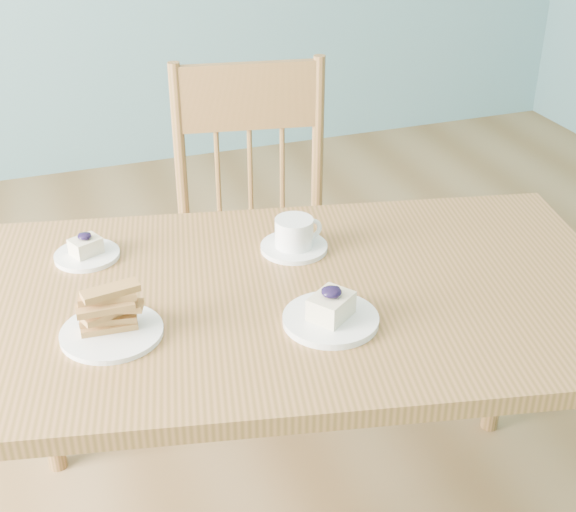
{
  "coord_description": "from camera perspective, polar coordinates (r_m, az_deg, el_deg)",
  "views": [
    {
      "loc": [
        -0.4,
        -1.3,
        1.58
      ],
      "look_at": [
        0.08,
        0.05,
        0.77
      ],
      "focal_mm": 50.0,
      "sensor_mm": 36.0,
      "label": 1
    }
  ],
  "objects": [
    {
      "name": "dining_table",
      "position": [
        1.67,
        0.72,
        -4.51
      ],
      "size": [
        1.47,
        1.03,
        0.72
      ],
      "rotation": [
        0.0,
        0.0,
        -0.21
      ],
      "color": "#99653A",
      "rests_on": "ground"
    },
    {
      "name": "cheesecake_plate_far",
      "position": [
        1.79,
        -14.13,
        0.33
      ],
      "size": [
        0.14,
        0.14,
        0.06
      ],
      "rotation": [
        0.0,
        0.0,
        0.42
      ],
      "color": "white",
      "rests_on": "dining_table"
    },
    {
      "name": "coffee_cup",
      "position": [
        1.77,
        0.47,
        1.39
      ],
      "size": [
        0.15,
        0.15,
        0.07
      ],
      "rotation": [
        0.0,
        0.0,
        0.05
      ],
      "color": "white",
      "rests_on": "dining_table"
    },
    {
      "name": "biscotti_plate",
      "position": [
        1.52,
        -12.53,
        -4.44
      ],
      "size": [
        0.19,
        0.19,
        0.1
      ],
      "rotation": [
        0.0,
        0.0,
        0.03
      ],
      "color": "white",
      "rests_on": "dining_table"
    },
    {
      "name": "cheesecake_plate_near",
      "position": [
        1.53,
        3.06,
        -4.12
      ],
      "size": [
        0.18,
        0.18,
        0.08
      ],
      "rotation": [
        0.0,
        0.0,
        0.62
      ],
      "color": "white",
      "rests_on": "dining_table"
    },
    {
      "name": "dining_chair",
      "position": [
        2.3,
        -2.16,
        1.33
      ],
      "size": [
        0.51,
        0.5,
        0.97
      ],
      "rotation": [
        0.0,
        0.0,
        -0.18
      ],
      "color": "#99653A",
      "rests_on": "ground"
    }
  ]
}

